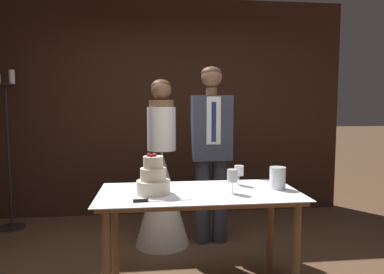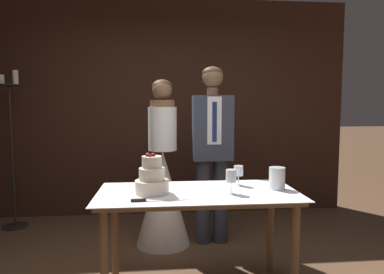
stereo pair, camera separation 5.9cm
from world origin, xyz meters
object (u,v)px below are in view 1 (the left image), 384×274
at_px(bride, 162,185).
at_px(candle_stand, 9,157).
at_px(cake_knife, 151,200).
at_px(wine_glass_middle, 232,176).
at_px(tiered_cake, 153,179).
at_px(wine_glass_near, 239,171).
at_px(cake_table, 199,204).
at_px(groom, 211,146).
at_px(hurricane_candle, 278,178).

bearing_deg(bride, candle_stand, 159.26).
xyz_separation_m(cake_knife, wine_glass_middle, (0.58, 0.15, 0.12)).
distance_m(tiered_cake, candle_stand, 2.26).
height_order(tiered_cake, cake_knife, tiered_cake).
xyz_separation_m(bride, candle_stand, (-1.69, 0.64, 0.22)).
bearing_deg(tiered_cake, wine_glass_near, 15.86).
xyz_separation_m(cake_table, candle_stand, (-1.94, 1.56, 0.15)).
bearing_deg(candle_stand, groom, -16.33).
height_order(cake_table, hurricane_candle, hurricane_candle).
relative_size(cake_table, tiered_cake, 5.01).
height_order(cake_table, tiered_cake, tiered_cake).
relative_size(cake_table, cake_knife, 3.76).
bearing_deg(wine_glass_middle, wine_glass_near, 65.74).
distance_m(hurricane_candle, bride, 1.26).
distance_m(wine_glass_near, candle_stand, 2.68).
distance_m(cake_knife, bride, 1.17).
bearing_deg(bride, groom, -0.05).
height_order(cake_table, wine_glass_near, wine_glass_near).
relative_size(cake_knife, wine_glass_near, 2.48).
height_order(cake_knife, groom, groom).
relative_size(bride, groom, 0.93).
distance_m(groom, candle_stand, 2.29).
relative_size(wine_glass_middle, groom, 0.10).
relative_size(tiered_cake, wine_glass_middle, 1.68).
distance_m(tiered_cake, wine_glass_near, 0.70).
bearing_deg(wine_glass_middle, candle_stand, 142.89).
bearing_deg(groom, hurricane_candle, -68.58).
bearing_deg(cake_table, wine_glass_middle, -19.16).
xyz_separation_m(groom, candle_stand, (-2.19, 0.64, -0.17)).
bearing_deg(bride, hurricane_candle, -46.71).
distance_m(tiered_cake, hurricane_candle, 0.94).
xyz_separation_m(tiered_cake, bride, (0.09, 0.95, -0.27)).
bearing_deg(tiered_cake, groom, 58.37).
bearing_deg(tiered_cake, wine_glass_middle, -5.57).
height_order(wine_glass_middle, bride, bride).
relative_size(wine_glass_middle, hurricane_candle, 1.05).
height_order(groom, candle_stand, candle_stand).
xyz_separation_m(tiered_cake, candle_stand, (-1.61, 1.59, -0.05)).
distance_m(tiered_cake, wine_glass_middle, 0.57).
bearing_deg(hurricane_candle, wine_glass_middle, -165.27).
xyz_separation_m(wine_glass_near, hurricane_candle, (0.26, -0.15, -0.03)).
bearing_deg(candle_stand, cake_table, -38.84).
height_order(cake_table, wine_glass_middle, wine_glass_middle).
bearing_deg(groom, tiered_cake, -121.63).
bearing_deg(wine_glass_near, tiered_cake, -164.14).
relative_size(wine_glass_near, bride, 0.10).
relative_size(cake_table, wine_glass_near, 9.34).
xyz_separation_m(cake_knife, wine_glass_near, (0.69, 0.40, 0.10)).
bearing_deg(hurricane_candle, bride, 133.29).
distance_m(cake_table, bride, 0.96).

